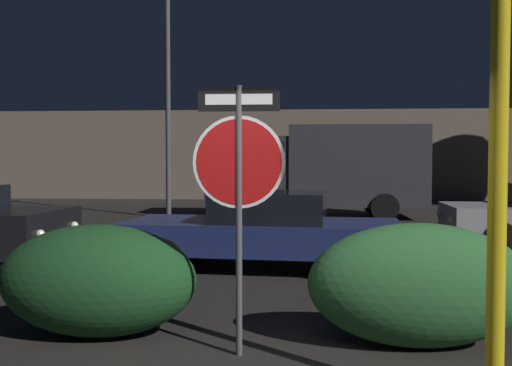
{
  "coord_description": "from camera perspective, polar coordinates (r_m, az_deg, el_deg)",
  "views": [
    {
      "loc": [
        0.28,
        -4.0,
        1.86
      ],
      "look_at": [
        -0.4,
        5.32,
        1.46
      ],
      "focal_mm": 40.0,
      "sensor_mm": 36.0,
      "label": 1
    }
  ],
  "objects": [
    {
      "name": "yellow_pole_right",
      "position": [
        4.38,
        23.04,
        1.28
      ],
      "size": [
        0.13,
        0.13,
        3.57
      ],
      "primitive_type": "cylinder",
      "color": "yellow",
      "rests_on": "ground_plane"
    },
    {
      "name": "hedge_bush_2",
      "position": [
        5.92,
        15.97,
        -9.79
      ],
      "size": [
        2.19,
        0.95,
        1.23
      ],
      "primitive_type": "ellipsoid",
      "color": "#2D6633",
      "rests_on": "ground_plane"
    },
    {
      "name": "building_backdrop",
      "position": [
        27.46,
        0.45,
        2.81
      ],
      "size": [
        26.77,
        3.06,
        4.09
      ],
      "primitive_type": "cube",
      "color": "#6B5B4C",
      "rests_on": "ground_plane"
    },
    {
      "name": "hedge_bush_1",
      "position": [
        6.28,
        -15.55,
        -9.35
      ],
      "size": [
        2.09,
        1.14,
        1.17
      ],
      "primitive_type": "ellipsoid",
      "color": "#19421E",
      "rests_on": "ground_plane"
    },
    {
      "name": "stop_sign",
      "position": [
        5.33,
        -1.72,
        1.61
      ],
      "size": [
        0.87,
        0.06,
        2.54
      ],
      "rotation": [
        0.0,
        0.0,
        0.0
      ],
      "color": "#4C4C51",
      "rests_on": "ground_plane"
    },
    {
      "name": "passing_car_2",
      "position": [
        9.69,
        0.76,
        -4.68
      ],
      "size": [
        4.82,
        2.21,
        1.3
      ],
      "rotation": [
        0.0,
        0.0,
        1.48
      ],
      "color": "navy",
      "rests_on": "ground_plane"
    },
    {
      "name": "street_lamp",
      "position": [
        18.31,
        -8.83,
        12.2
      ],
      "size": [
        0.43,
        0.43,
        8.06
      ],
      "color": "#4C4C51",
      "rests_on": "ground_plane"
    },
    {
      "name": "road_center_stripe",
      "position": [
        11.29,
        2.74,
        -7.03
      ],
      "size": [
        32.09,
        0.12,
        0.01
      ],
      "primitive_type": "cube",
      "color": "gold",
      "rests_on": "ground_plane"
    },
    {
      "name": "delivery_truck",
      "position": [
        18.18,
        5.59,
        1.6
      ],
      "size": [
        6.79,
        2.46,
        2.89
      ],
      "rotation": [
        0.0,
        0.0,
        1.57
      ],
      "color": "#2D2D33",
      "rests_on": "ground_plane"
    }
  ]
}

